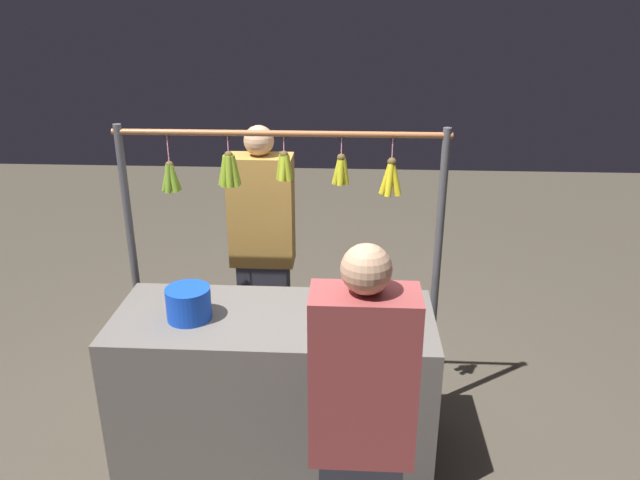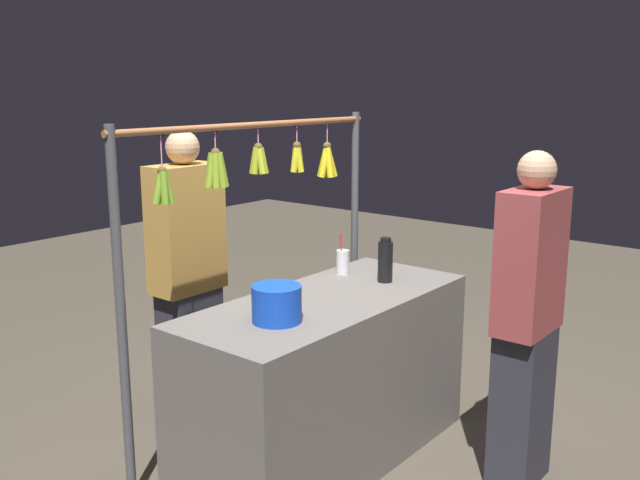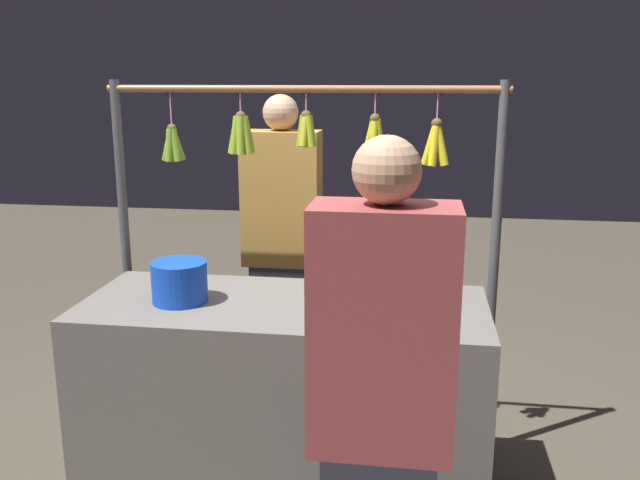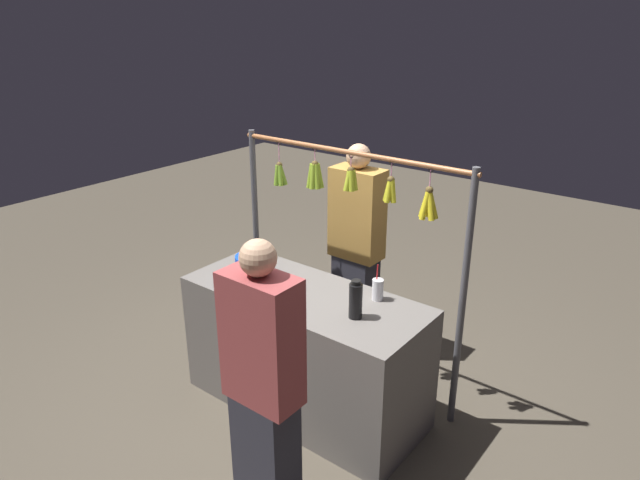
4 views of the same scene
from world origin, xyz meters
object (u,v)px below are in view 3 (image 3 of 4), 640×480
object	(u,v)px
water_bottle	(392,284)
blue_bucket	(180,282)
customer_person	(380,435)
drink_cup	(390,275)
vendor_person	(283,257)

from	to	relation	value
water_bottle	blue_bucket	world-z (taller)	water_bottle
customer_person	water_bottle	bearing A→B (deg)	-89.59
water_bottle	drink_cup	world-z (taller)	water_bottle
blue_bucket	drink_cup	xyz separation A→B (m)	(-0.82, -0.26, -0.01)
drink_cup	water_bottle	bearing A→B (deg)	93.90
customer_person	drink_cup	bearing A→B (deg)	-88.71
water_bottle	drink_cup	distance (m)	0.27
blue_bucket	drink_cup	world-z (taller)	drink_cup
drink_cup	vendor_person	bearing A→B (deg)	-46.60
blue_bucket	customer_person	size ratio (longest dim) A/B	0.14
blue_bucket	drink_cup	bearing A→B (deg)	-162.60
water_bottle	blue_bucket	bearing A→B (deg)	-0.72
water_bottle	blue_bucket	xyz separation A→B (m)	(0.84, -0.01, -0.03)
drink_cup	vendor_person	size ratio (longest dim) A/B	0.14
blue_bucket	customer_person	xyz separation A→B (m)	(-0.85, 0.80, -0.15)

